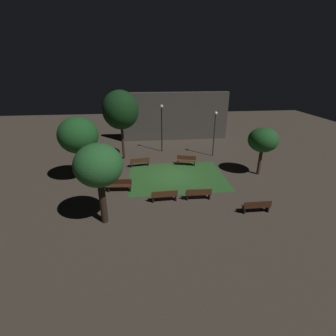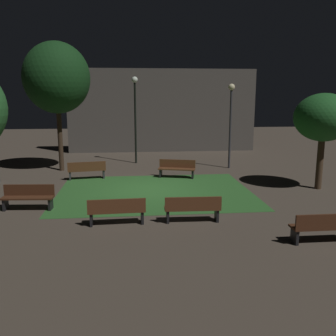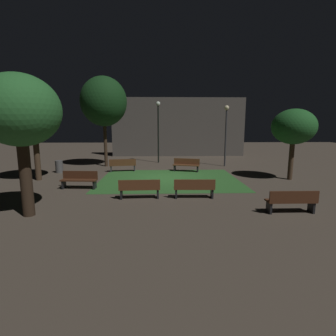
% 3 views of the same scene
% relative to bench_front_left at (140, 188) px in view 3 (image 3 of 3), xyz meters
% --- Properties ---
extents(ground_plane, '(60.00, 60.00, 0.00)m').
position_rel_bench_front_left_xyz_m(ground_plane, '(1.21, 4.19, -0.48)').
color(ground_plane, '#473D33').
extents(grass_lawn, '(8.09, 6.27, 0.01)m').
position_rel_bench_front_left_xyz_m(grass_lawn, '(1.45, 3.91, -0.48)').
color(grass_lawn, '#2D6028').
rests_on(grass_lawn, ground).
extents(bench_front_left, '(1.82, 0.55, 0.88)m').
position_rel_bench_front_left_xyz_m(bench_front_left, '(0.00, 0.00, 0.00)').
color(bench_front_left, '#512D19').
rests_on(bench_front_left, ground).
extents(bench_path_side, '(1.81, 0.54, 0.88)m').
position_rel_bench_front_left_xyz_m(bench_path_side, '(2.41, -0.00, 0.00)').
color(bench_path_side, '#512D19').
rests_on(bench_path_side, ground).
extents(bench_front_right, '(1.83, 0.62, 0.88)m').
position_rel_bench_front_left_xyz_m(bench_front_right, '(-3.21, 1.95, 0.00)').
color(bench_front_right, '#422314').
rests_on(bench_front_right, ground).
extents(bench_by_lamp, '(1.80, 0.48, 0.88)m').
position_rel_bench_front_left_xyz_m(bench_by_lamp, '(5.74, -2.03, 0.00)').
color(bench_by_lamp, '#422314').
rests_on(bench_by_lamp, ground).
extents(bench_lawn_edge, '(1.86, 0.96, 0.88)m').
position_rel_bench_front_left_xyz_m(bench_lawn_edge, '(2.71, 6.51, 0.00)').
color(bench_lawn_edge, '#512D19').
rests_on(bench_lawn_edge, ground).
extents(bench_near_trees, '(1.85, 0.75, 0.88)m').
position_rel_bench_front_left_xyz_m(bench_near_trees, '(-1.68, 6.57, 0.00)').
color(bench_near_trees, '#512D19').
rests_on(bench_near_trees, ground).
extents(tree_back_left, '(2.72, 2.72, 4.94)m').
position_rel_bench_front_left_xyz_m(tree_back_left, '(-3.83, -1.96, 3.18)').
color(tree_back_left, '#2D2116').
rests_on(tree_back_left, ground).
extents(tree_tall_center, '(3.43, 3.43, 6.74)m').
position_rel_bench_front_left_xyz_m(tree_tall_center, '(-3.29, 8.89, 4.40)').
color(tree_tall_center, '#38281C').
rests_on(tree_tall_center, ground).
extents(tree_near_wall, '(2.45, 2.45, 4.12)m').
position_rel_bench_front_left_xyz_m(tree_near_wall, '(8.59, 3.72, 2.59)').
color(tree_near_wall, '#423021').
rests_on(tree_near_wall, ground).
extents(tree_back_right, '(3.03, 3.03, 5.27)m').
position_rel_bench_front_left_xyz_m(tree_back_right, '(-6.23, 4.02, 3.35)').
color(tree_back_right, '#423021').
rests_on(tree_back_right, ground).
extents(lamp_post_path_center, '(0.36, 0.36, 5.07)m').
position_rel_bench_front_left_xyz_m(lamp_post_path_center, '(0.76, 10.69, 2.91)').
color(lamp_post_path_center, black).
rests_on(lamp_post_path_center, ground).
extents(lamp_post_plaza_west, '(0.36, 0.36, 4.62)m').
position_rel_bench_front_left_xyz_m(lamp_post_plaza_west, '(5.93, 8.63, 2.65)').
color(lamp_post_plaza_west, '#333338').
rests_on(lamp_post_plaza_west, ground).
extents(trash_bin, '(0.48, 0.48, 0.82)m').
position_rel_bench_front_left_xyz_m(trash_bin, '(-5.91, 6.30, -0.07)').
color(trash_bin, '#4C4C4C').
rests_on(trash_bin, ground).
extents(building_wall_backdrop, '(13.32, 0.80, 5.82)m').
position_rel_bench_front_left_xyz_m(building_wall_backdrop, '(2.76, 15.32, 2.43)').
color(building_wall_backdrop, '#4C4742').
rests_on(building_wall_backdrop, ground).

